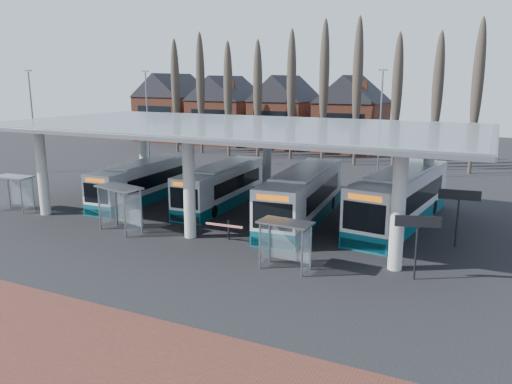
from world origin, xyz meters
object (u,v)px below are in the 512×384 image
at_px(bus_0, 144,182).
at_px(bus_2, 303,197).
at_px(bus_1, 222,186).
at_px(bus_3, 400,199).
at_px(shelter_2, 286,234).
at_px(shelter_1, 121,198).
at_px(shelter_0, 15,185).

xyz_separation_m(bus_0, bus_2, (13.22, -0.13, 0.20)).
xyz_separation_m(bus_1, bus_3, (12.95, 0.43, 0.24)).
height_order(bus_0, shelter_2, bus_0).
height_order(shelter_1, shelter_2, shelter_1).
bearing_deg(bus_1, bus_3, -1.09).
distance_m(bus_1, shelter_0, 14.80).
distance_m(bus_3, shelter_0, 26.81).
height_order(bus_1, shelter_2, bus_1).
relative_size(bus_1, bus_2, 0.88).
bearing_deg(bus_0, bus_1, 9.19).
bearing_deg(bus_0, shelter_0, -137.40).
relative_size(shelter_0, shelter_2, 1.04).
bearing_deg(bus_0, bus_3, 2.23).
distance_m(bus_2, shelter_1, 11.63).
relative_size(bus_2, shelter_0, 4.48).
bearing_deg(shelter_2, bus_0, 154.01).
relative_size(bus_3, shelter_1, 3.93).
relative_size(bus_3, shelter_2, 4.84).
relative_size(shelter_0, shelter_1, 0.84).
xyz_separation_m(bus_2, shelter_0, (-19.52, -6.33, 0.21)).
xyz_separation_m(bus_0, bus_3, (19.21, 1.80, 0.26)).
relative_size(bus_2, shelter_1, 3.77).
bearing_deg(shelter_1, bus_2, 50.90).
bearing_deg(shelter_0, shelter_1, -8.05).
height_order(bus_3, shelter_1, bus_3).
distance_m(bus_0, bus_3, 19.29).
distance_m(bus_1, shelter_1, 8.80).
distance_m(shelter_0, shelter_2, 21.96).
bearing_deg(bus_0, shelter_2, -32.20).
bearing_deg(bus_1, shelter_1, -108.45).
height_order(bus_0, bus_1, bus_1).
relative_size(bus_2, shelter_2, 4.64).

